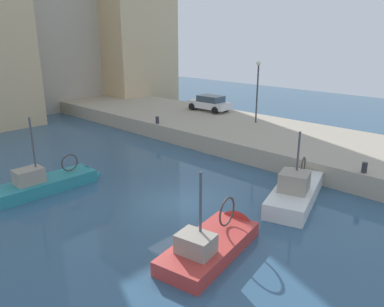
% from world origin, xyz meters
% --- Properties ---
extents(water_surface, '(80.00, 80.00, 0.00)m').
position_xyz_m(water_surface, '(0.00, 0.00, 0.00)').
color(water_surface, '#335675').
rests_on(water_surface, ground).
extents(quay_wall, '(9.00, 56.00, 1.20)m').
position_xyz_m(quay_wall, '(11.50, 0.00, 0.60)').
color(quay_wall, '#ADA08C').
rests_on(quay_wall, ground).
extents(fishing_boat_teal, '(6.08, 1.92, 4.81)m').
position_xyz_m(fishing_boat_teal, '(-3.45, 6.43, 0.11)').
color(fishing_boat_teal, teal).
rests_on(fishing_boat_teal, ground).
extents(fishing_boat_white, '(6.53, 3.50, 4.48)m').
position_xyz_m(fishing_boat_white, '(4.49, -3.83, 0.13)').
color(fishing_boat_white, white).
rests_on(fishing_boat_white, ground).
extents(fishing_boat_red, '(5.72, 2.75, 4.43)m').
position_xyz_m(fishing_boat_red, '(-1.94, -3.87, 0.09)').
color(fishing_boat_red, '#BC3833').
rests_on(fishing_boat_red, ground).
extents(parked_car_white, '(2.02, 4.08, 1.41)m').
position_xyz_m(parked_car_white, '(14.06, 10.37, 1.92)').
color(parked_car_white, silver).
rests_on(parked_car_white, quay_wall).
extents(mooring_bollard_mid, '(0.28, 0.28, 0.55)m').
position_xyz_m(mooring_bollard_mid, '(7.35, -6.00, 1.48)').
color(mooring_bollard_mid, '#2D2D33').
rests_on(mooring_bollard_mid, quay_wall).
extents(mooring_bollard_north, '(0.28, 0.28, 0.55)m').
position_xyz_m(mooring_bollard_north, '(7.35, 10.00, 1.48)').
color(mooring_bollard_north, '#2D2D33').
rests_on(mooring_bollard_north, quay_wall).
extents(quay_streetlamp, '(0.36, 0.36, 4.83)m').
position_xyz_m(quay_streetlamp, '(13.00, 4.54, 4.45)').
color(quay_streetlamp, '#38383D').
rests_on(quay_streetlamp, quay_wall).
extents(waterfront_building_west, '(11.04, 7.93, 14.85)m').
position_xyz_m(waterfront_building_west, '(8.15, 28.86, 7.44)').
color(waterfront_building_west, '#B2A899').
rests_on(waterfront_building_west, ground).
extents(waterfront_building_east_mid, '(8.45, 7.87, 22.11)m').
position_xyz_m(waterfront_building_east_mid, '(16.53, 24.82, 11.07)').
color(waterfront_building_east_mid, '#D1B284').
rests_on(waterfront_building_east_mid, ground).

